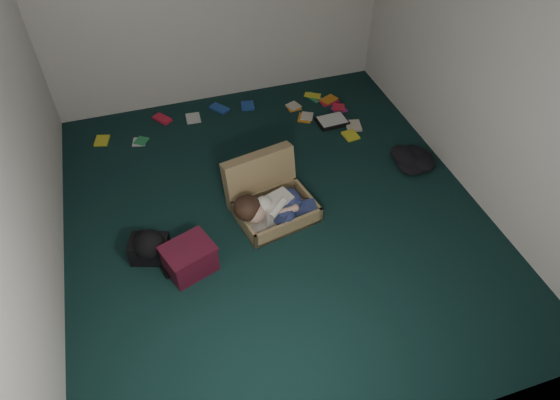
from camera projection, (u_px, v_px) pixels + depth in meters
floor at (275, 215)px, 4.93m from camera, size 4.50×4.50×0.00m
wall_front at (408, 346)px, 2.49m from camera, size 4.50×0.00×4.50m
wall_left at (9, 152)px, 3.58m from camera, size 0.00×4.50×4.50m
wall_right at (488, 65)px, 4.45m from camera, size 0.00×4.50×4.50m
suitcase at (269, 197)px, 4.88m from camera, size 0.86×0.84×0.54m
person at (274, 207)px, 4.72m from camera, size 0.82×0.40×0.33m
maroon_bin at (189, 258)px, 4.35m from camera, size 0.51×0.46×0.29m
backpack at (150, 248)px, 4.46m from camera, size 0.51×0.45×0.25m
clothing_pile at (417, 160)px, 5.43m from camera, size 0.44×0.37×0.13m
paper_tray at (332, 121)px, 6.00m from camera, size 0.37×0.28×0.05m
book_scatter at (259, 117)px, 6.09m from camera, size 3.07×1.24×0.02m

